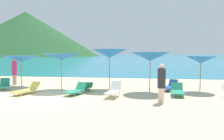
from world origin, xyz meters
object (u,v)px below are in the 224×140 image
(umbrella_5, at_px, (109,54))
(lounge_chair_7, at_px, (76,90))
(umbrella_3, at_px, (21,59))
(umbrella_4, at_px, (61,57))
(lounge_chair_2, at_px, (86,86))
(beachgoer_0, at_px, (161,82))
(lounge_chair_5, at_px, (27,89))
(lounge_chair_8, at_px, (170,86))
(lounge_chair_3, at_px, (114,90))
(umbrella_7, at_px, (201,60))
(lounge_chair_9, at_px, (177,91))
(lounge_chair_4, at_px, (4,85))
(umbrella_6, at_px, (150,57))
(beachgoer_1, at_px, (14,71))

(umbrella_5, height_order, lounge_chair_7, umbrella_5)
(umbrella_3, height_order, umbrella_4, umbrella_4)
(lounge_chair_2, xyz_separation_m, beachgoer_0, (4.16, -2.82, 0.65))
(lounge_chair_5, height_order, beachgoer_0, beachgoer_0)
(umbrella_4, xyz_separation_m, lounge_chair_2, (1.42, 0.23, -1.72))
(lounge_chair_5, xyz_separation_m, lounge_chair_8, (7.71, 2.23, 0.00))
(lounge_chair_7, xyz_separation_m, lounge_chair_8, (5.04, 2.04, 0.00))
(umbrella_4, height_order, lounge_chair_3, umbrella_4)
(umbrella_3, relative_size, beachgoer_0, 1.41)
(umbrella_7, xyz_separation_m, lounge_chair_5, (-9.35, -2.08, -1.56))
(lounge_chair_5, relative_size, lounge_chair_9, 1.14)
(umbrella_5, bearing_deg, lounge_chair_5, -152.99)
(lounge_chair_8, height_order, lounge_chair_9, lounge_chair_9)
(lounge_chair_4, relative_size, lounge_chair_9, 0.92)
(lounge_chair_3, bearing_deg, umbrella_6, 46.64)
(lounge_chair_3, xyz_separation_m, lounge_chair_4, (-6.77, 1.22, -0.03))
(umbrella_5, distance_m, lounge_chair_2, 2.36)
(umbrella_3, xyz_separation_m, lounge_chair_8, (9.32, -0.03, -1.56))
(lounge_chair_3, bearing_deg, lounge_chair_9, 20.60)
(umbrella_3, distance_m, beachgoer_1, 1.48)
(lounge_chair_5, bearing_deg, umbrella_5, 43.83)
(lounge_chair_4, bearing_deg, umbrella_5, -17.73)
(umbrella_5, xyz_separation_m, lounge_chair_3, (0.56, -2.23, -1.82))
(umbrella_7, distance_m, beachgoer_0, 4.06)
(lounge_chair_7, bearing_deg, beachgoer_0, 2.06)
(umbrella_4, height_order, umbrella_5, umbrella_5)
(beachgoer_0, relative_size, beachgoer_1, 0.93)
(lounge_chair_7, bearing_deg, lounge_chair_3, 9.91)
(lounge_chair_7, xyz_separation_m, beachgoer_0, (4.29, -1.27, 0.66))
(beachgoer_0, bearing_deg, lounge_chair_5, -170.29)
(lounge_chair_4, height_order, lounge_chair_8, lounge_chair_4)
(lounge_chair_9, bearing_deg, lounge_chair_5, -170.60)
(umbrella_6, relative_size, lounge_chair_3, 1.56)
(lounge_chair_7, height_order, beachgoer_1, beachgoer_1)
(umbrella_7, bearing_deg, lounge_chair_4, -175.09)
(umbrella_7, height_order, lounge_chair_9, umbrella_7)
(lounge_chair_8, relative_size, beachgoer_1, 0.85)
(lounge_chair_2, distance_m, beachgoer_0, 5.06)
(umbrella_3, bearing_deg, umbrella_6, -6.02)
(umbrella_7, height_order, lounge_chair_5, umbrella_7)
(lounge_chair_2, distance_m, lounge_chair_8, 4.93)
(umbrella_4, distance_m, lounge_chair_8, 6.59)
(lounge_chair_8, bearing_deg, umbrella_6, -117.92)
(lounge_chair_5, bearing_deg, lounge_chair_7, 20.87)
(umbrella_6, relative_size, lounge_chair_8, 1.44)
(beachgoer_1, bearing_deg, lounge_chair_8, -4.92)
(umbrella_4, distance_m, umbrella_6, 5.14)
(lounge_chair_8, bearing_deg, lounge_chair_7, -131.03)
(umbrella_5, xyz_separation_m, umbrella_6, (2.38, -0.72, -0.16))
(lounge_chair_3, height_order, beachgoer_1, beachgoer_1)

